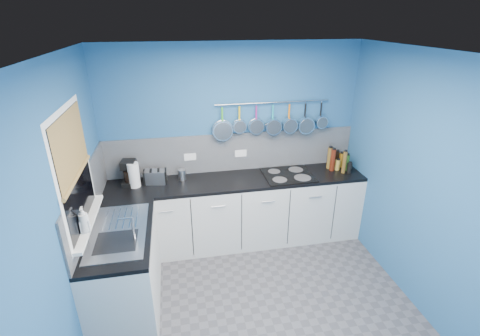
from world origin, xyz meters
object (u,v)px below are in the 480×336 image
object	(u,v)px
canister	(182,175)
hob	(288,175)
soap_bottle_b	(84,223)
paper_towel	(134,175)
toaster	(155,177)
soap_bottle_a	(84,220)
coffee_maker	(129,173)

from	to	relation	value
canister	hob	size ratio (longest dim) A/B	0.22
soap_bottle_b	paper_towel	size ratio (longest dim) A/B	0.58
paper_towel	toaster	size ratio (longest dim) A/B	1.19
soap_bottle_a	coffee_maker	distance (m)	1.20
coffee_maker	toaster	size ratio (longest dim) A/B	1.22
hob	soap_bottle_b	bearing A→B (deg)	-154.06
canister	soap_bottle_b	bearing A→B (deg)	-125.77
paper_towel	hob	bearing A→B (deg)	-1.51
soap_bottle_b	canister	world-z (taller)	soap_bottle_b
soap_bottle_a	canister	xyz separation A→B (m)	(0.86, 1.20, -0.20)
toaster	hob	distance (m)	1.65
toaster	hob	bearing A→B (deg)	6.95
soap_bottle_a	canister	distance (m)	1.49
hob	soap_bottle_a	bearing A→B (deg)	-153.94
soap_bottle_a	canister	size ratio (longest dim) A/B	1.82
soap_bottle_b	soap_bottle_a	bearing A→B (deg)	-90.00
soap_bottle_a	hob	xyz separation A→B (m)	(2.19, 1.07, -0.26)
soap_bottle_b	hob	size ratio (longest dim) A/B	0.28
paper_towel	hob	size ratio (longest dim) A/B	0.49
toaster	canister	xyz separation A→B (m)	(0.32, 0.03, -0.02)
coffee_maker	canister	size ratio (longest dim) A/B	2.34
soap_bottle_b	hob	bearing A→B (deg)	25.94
paper_towel	coffee_maker	bearing A→B (deg)	137.67
soap_bottle_a	toaster	bearing A→B (deg)	65.09
soap_bottle_b	hob	world-z (taller)	soap_bottle_b
toaster	coffee_maker	bearing A→B (deg)	-169.24
canister	toaster	bearing A→B (deg)	-174.25
soap_bottle_b	paper_towel	distance (m)	1.16
soap_bottle_b	hob	distance (m)	2.44
soap_bottle_a	canister	world-z (taller)	soap_bottle_a
soap_bottle_b	coffee_maker	distance (m)	1.19
soap_bottle_b	canister	size ratio (longest dim) A/B	1.30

